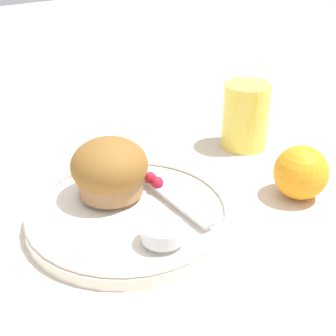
# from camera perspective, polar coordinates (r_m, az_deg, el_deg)

# --- Properties ---
(ground_plane) EXTENTS (3.00, 3.00, 0.00)m
(ground_plane) POSITION_cam_1_polar(r_m,az_deg,el_deg) (0.57, -2.63, -5.51)
(ground_plane) COLOR beige
(plate) EXTENTS (0.24, 0.24, 0.02)m
(plate) POSITION_cam_1_polar(r_m,az_deg,el_deg) (0.55, -4.84, -5.52)
(plate) COLOR silver
(plate) RESTS_ON ground_plane
(muffin) EXTENTS (0.09, 0.09, 0.07)m
(muffin) POSITION_cam_1_polar(r_m,az_deg,el_deg) (0.56, -7.13, -0.15)
(muffin) COLOR #9E7047
(muffin) RESTS_ON plate
(cream_ramekin) EXTENTS (0.05, 0.05, 0.02)m
(cream_ramekin) POSITION_cam_1_polar(r_m,az_deg,el_deg) (0.49, -0.68, -7.69)
(cream_ramekin) COLOR silver
(cream_ramekin) RESTS_ON plate
(berry_pair) EXTENTS (0.03, 0.02, 0.02)m
(berry_pair) POSITION_cam_1_polar(r_m,az_deg,el_deg) (0.58, -1.75, -1.50)
(berry_pair) COLOR #B7192D
(berry_pair) RESTS_ON plate
(butter_knife) EXTENTS (0.18, 0.02, 0.00)m
(butter_knife) POSITION_cam_1_polar(r_m,az_deg,el_deg) (0.57, -0.34, -2.92)
(butter_knife) COLOR #B7B7BC
(butter_knife) RESTS_ON plate
(orange_fruit) EXTENTS (0.07, 0.07, 0.07)m
(orange_fruit) POSITION_cam_1_polar(r_m,az_deg,el_deg) (0.60, 15.91, -0.54)
(orange_fruit) COLOR orange
(orange_fruit) RESTS_ON ground_plane
(juice_glass) EXTENTS (0.07, 0.07, 0.10)m
(juice_glass) POSITION_cam_1_polar(r_m,az_deg,el_deg) (0.72, 9.43, 6.30)
(juice_glass) COLOR #EAD14C
(juice_glass) RESTS_ON ground_plane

